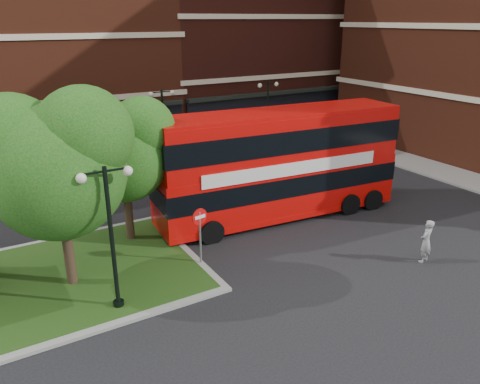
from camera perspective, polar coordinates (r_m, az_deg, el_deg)
ground at (r=18.43m, az=2.43°, el=-9.39°), size 120.00×120.00×0.00m
pavement_far at (r=32.42m, az=-13.64°, el=3.54°), size 44.00×3.00×0.12m
pavement_side at (r=30.96m, az=26.79°, el=1.08°), size 3.00×28.00×0.12m
terrace_far_right at (r=43.78m, az=0.82°, el=18.90°), size 18.00×12.00×16.00m
traffic_island at (r=18.72m, az=-24.54°, el=-10.66°), size 12.60×7.60×0.15m
tree_island_west at (r=16.66m, az=-21.96°, el=3.74°), size 5.40×4.71×7.21m
tree_island_east at (r=19.76m, az=-14.39°, el=5.38°), size 4.46×3.90×6.29m
lamp_island at (r=15.32m, az=-15.44°, el=-4.77°), size 1.72×0.36×5.00m
lamp_far_left at (r=30.53m, az=-9.32°, el=8.19°), size 1.72×0.36×5.00m
lamp_far_right at (r=34.19m, az=3.38°, el=9.72°), size 1.72×0.36×5.00m
bus at (r=22.21m, az=4.79°, el=4.23°), size 12.12×3.73×4.56m
woman at (r=19.95m, az=21.73°, el=-5.59°), size 0.74×0.57×1.79m
car_silver at (r=30.28m, az=-13.56°, el=3.47°), size 3.81×1.89×1.25m
car_white at (r=33.09m, az=-1.09°, el=5.70°), size 4.65×1.90×1.50m
no_entry_sign at (r=18.03m, az=-4.92°, el=-4.06°), size 0.66×0.17×2.39m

